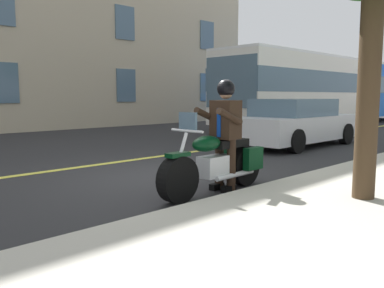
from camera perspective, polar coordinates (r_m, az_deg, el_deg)
ground_plane at (r=7.45m, az=-4.01°, el=-4.69°), size 80.00×80.00×0.00m
lane_center_stripe at (r=9.04m, az=-12.27°, el=-2.75°), size 60.00×0.16×0.01m
motorcycle_main at (r=6.20m, az=3.57°, el=-2.78°), size 2.22×0.64×1.26m
rider_main at (r=6.28m, az=4.70°, el=2.70°), size 0.63×0.56×1.74m
bus_near at (r=24.95m, az=22.56°, el=7.21°), size 11.05×2.70×3.30m
bus_far at (r=19.59m, az=15.96°, el=7.71°), size 11.05×2.70×3.30m
car_silver at (r=12.36m, az=14.54°, el=2.92°), size 4.60×1.92×1.40m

